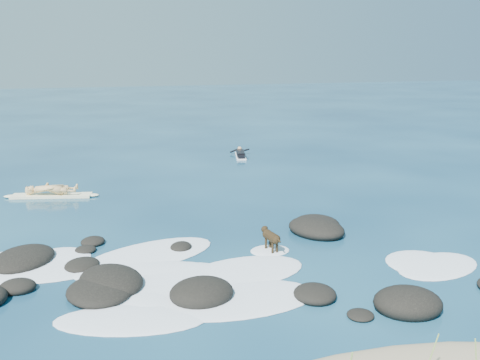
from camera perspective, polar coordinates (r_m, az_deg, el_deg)
name	(u,v)px	position (r m, az deg, el deg)	size (l,w,h in m)	color
ground	(231,246)	(15.20, -0.97, -7.03)	(160.00, 160.00, 0.00)	#0A2642
reef_rocks	(201,268)	(13.44, -4.18, -9.30)	(12.86, 7.60, 0.64)	black
breaking_foam	(179,275)	(13.37, -6.57, -9.99)	(13.19, 6.35, 0.12)	white
standing_surfer_rig	(50,177)	(21.31, -19.61, 0.35)	(3.51, 1.38, 2.02)	#FFFCCB
paddling_surfer_rig	(240,154)	(28.28, 0.04, 2.78)	(1.28, 2.41, 0.42)	white
dog	(271,236)	(14.64, 3.27, -6.02)	(0.35, 1.05, 0.66)	black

